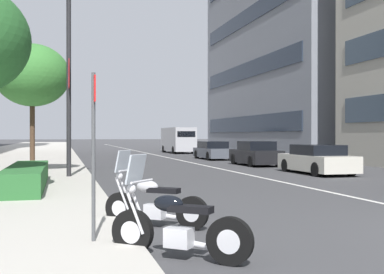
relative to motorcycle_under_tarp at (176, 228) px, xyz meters
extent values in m
cube|color=#B2ADA3|center=(29.64, 5.25, -0.37)|extent=(160.00, 9.68, 0.15)
cube|color=silver|center=(34.64, -6.45, -0.44)|extent=(110.00, 0.16, 0.01)
cylinder|color=black|center=(0.46, 0.57, -0.11)|extent=(0.52, 0.59, 0.67)
cylinder|color=silver|center=(0.46, 0.57, -0.11)|extent=(0.31, 0.34, 0.33)
cylinder|color=black|center=(-0.52, -0.62, -0.11)|extent=(0.52, 0.59, 0.67)
cylinder|color=silver|center=(-0.52, -0.62, -0.11)|extent=(0.31, 0.34, 0.33)
cube|color=silver|center=(-0.03, -0.03, -0.13)|extent=(0.44, 0.46, 0.28)
cube|color=black|center=(-0.14, -0.17, 0.29)|extent=(0.58, 0.63, 0.10)
ellipsoid|color=black|center=(0.08, 0.10, 0.35)|extent=(0.48, 0.51, 0.24)
cylinder|color=silver|center=(0.36, 0.55, 0.19)|extent=(0.24, 0.27, 0.64)
cylinder|color=silver|center=(0.46, 0.46, 0.19)|extent=(0.24, 0.27, 0.64)
cylinder|color=silver|center=(0.36, 0.44, 0.65)|extent=(0.49, 0.41, 0.04)
sphere|color=silver|center=(0.47, 0.58, 0.53)|extent=(0.14, 0.14, 0.14)
cube|color=#B2BCC6|center=(0.42, 0.52, 0.83)|extent=(0.42, 0.37, 0.44)
cylinder|color=silver|center=(-0.10, -0.33, -0.25)|extent=(0.51, 0.59, 0.16)
cylinder|color=black|center=(2.96, 0.46, -0.13)|extent=(0.49, 0.57, 0.63)
cylinder|color=silver|center=(2.96, 0.46, -0.13)|extent=(0.30, 0.33, 0.32)
cylinder|color=black|center=(1.99, -0.77, -0.13)|extent=(0.49, 0.57, 0.63)
cylinder|color=silver|center=(1.99, -0.77, -0.13)|extent=(0.30, 0.33, 0.32)
cube|color=silver|center=(2.47, -0.16, -0.15)|extent=(0.44, 0.46, 0.28)
cube|color=black|center=(2.36, -0.30, 0.27)|extent=(0.57, 0.64, 0.10)
ellipsoid|color=#B2B2B7|center=(2.58, -0.02, 0.33)|extent=(0.47, 0.51, 0.24)
cylinder|color=silver|center=(2.85, 0.44, 0.18)|extent=(0.23, 0.28, 0.64)
cylinder|color=silver|center=(2.96, 0.35, 0.18)|extent=(0.23, 0.28, 0.64)
cylinder|color=silver|center=(2.86, 0.33, 0.63)|extent=(0.49, 0.40, 0.04)
sphere|color=silver|center=(2.97, 0.47, 0.51)|extent=(0.14, 0.14, 0.14)
cube|color=#B2BCC6|center=(2.92, 0.41, 0.81)|extent=(0.42, 0.37, 0.44)
cylinder|color=silver|center=(2.41, -0.46, -0.26)|extent=(0.50, 0.59, 0.16)
cube|color=beige|center=(13.19, -9.72, 0.06)|extent=(4.43, 1.85, 0.72)
cube|color=black|center=(13.13, -9.72, 0.65)|extent=(2.28, 1.70, 0.47)
cylinder|color=black|center=(14.66, -8.89, -0.14)|extent=(0.62, 0.22, 0.62)
cylinder|color=black|center=(14.65, -10.57, -0.14)|extent=(0.62, 0.22, 0.62)
cylinder|color=black|center=(11.74, -8.88, -0.14)|extent=(0.62, 0.22, 0.62)
cylinder|color=black|center=(11.73, -10.55, -0.14)|extent=(0.62, 0.22, 0.62)
cube|color=black|center=(19.57, -9.34, 0.08)|extent=(4.13, 1.83, 0.76)
cube|color=black|center=(19.42, -9.34, 0.72)|extent=(2.05, 1.66, 0.51)
cylinder|color=black|center=(20.92, -8.51, -0.14)|extent=(0.62, 0.23, 0.62)
cylinder|color=black|center=(20.94, -10.13, -0.14)|extent=(0.62, 0.23, 0.62)
cylinder|color=black|center=(18.21, -8.55, -0.14)|extent=(0.62, 0.23, 0.62)
cylinder|color=black|center=(18.23, -10.17, -0.14)|extent=(0.62, 0.23, 0.62)
cube|color=#4C515B|center=(26.97, -9.09, 0.04)|extent=(4.49, 1.83, 0.67)
cube|color=black|center=(27.03, -9.09, 0.62)|extent=(2.44, 1.66, 0.50)
cylinder|color=black|center=(28.44, -8.26, -0.14)|extent=(0.62, 0.23, 0.62)
cylinder|color=black|center=(28.46, -9.88, -0.14)|extent=(0.62, 0.23, 0.62)
cylinder|color=black|center=(25.49, -8.30, -0.14)|extent=(0.62, 0.23, 0.62)
cylinder|color=black|center=(25.51, -9.91, -0.14)|extent=(0.62, 0.23, 0.62)
cube|color=#B7B7BC|center=(39.57, -9.46, 0.91)|extent=(5.92, 2.27, 2.28)
cube|color=black|center=(36.67, -9.56, 1.41)|extent=(0.10, 1.74, 0.56)
cylinder|color=black|center=(41.53, -8.45, -0.09)|extent=(0.73, 0.28, 0.72)
cylinder|color=black|center=(41.59, -10.33, -0.09)|extent=(0.73, 0.28, 0.72)
cylinder|color=black|center=(37.55, -8.59, -0.09)|extent=(0.73, 0.28, 0.72)
cylinder|color=black|center=(37.62, -10.46, -0.09)|extent=(0.73, 0.28, 0.72)
cylinder|color=#47494C|center=(0.81, 1.12, 1.00)|extent=(0.06, 0.06, 2.59)
cube|color=red|center=(0.81, 1.10, 2.04)|extent=(0.32, 0.02, 0.40)
cylinder|color=#232326|center=(12.90, 1.32, 3.75)|extent=(0.18, 0.18, 8.10)
cube|color=#B21E23|center=(12.55, 1.32, 3.71)|extent=(0.56, 0.03, 1.10)
cube|color=#B21E23|center=(13.25, 1.32, 3.71)|extent=(0.56, 0.03, 1.10)
cube|color=#28602D|center=(9.25, 2.65, 0.03)|extent=(6.60, 1.10, 0.66)
cylinder|color=#473323|center=(15.87, 2.86, 1.23)|extent=(0.22, 0.22, 3.06)
ellipsoid|color=#387A33|center=(15.87, 2.86, 3.99)|extent=(3.27, 3.27, 2.78)
cube|color=#232D3D|center=(36.28, -15.27, 2.38)|extent=(22.47, 0.08, 1.50)
cube|color=#232D3D|center=(36.28, -15.27, 7.44)|extent=(22.47, 0.08, 1.50)
cube|color=#232D3D|center=(36.28, -15.27, 12.51)|extent=(22.47, 0.08, 1.50)
camera|label=1|loc=(-6.73, 1.58, 1.33)|focal=45.25mm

